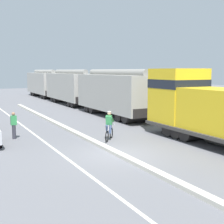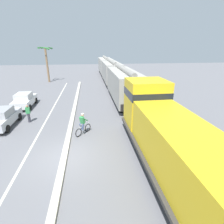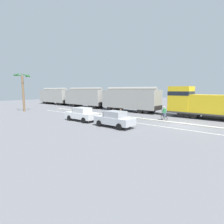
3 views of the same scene
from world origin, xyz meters
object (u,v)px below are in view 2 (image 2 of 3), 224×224
Objects in this scene: locomotive at (164,132)px; parked_car_silver at (2,118)px; hopper_car_trailing at (105,65)px; pedestrian_by_cars at (28,113)px; hopper_car_lead at (124,85)px; cyclist at (83,125)px; parked_car_white at (25,100)px; palm_tree_near at (46,57)px; hopper_car_middle at (111,72)px.

locomotive is 13.19m from parked_car_silver.
hopper_car_trailing is 6.54× the size of pedestrian_by_cars.
hopper_car_lead is 6.18× the size of cyclist.
cyclist is at bearing 141.14° from locomotive.
hopper_car_lead is at bearing 90.00° from locomotive.
parked_car_white is 0.64× the size of palm_tree_near.
parked_car_white is (-11.47, -12.35, -1.26)m from hopper_car_middle.
locomotive is at bearing -90.00° from hopper_car_middle.
cyclist is (-4.81, -19.88, -1.26)m from hopper_car_middle.
parked_car_white is (0.14, 5.20, 0.00)m from parked_car_silver.
palm_tree_near is (-11.78, 14.10, 2.50)m from hopper_car_lead.
parked_car_silver is at bearing 161.13° from cyclist.
locomotive reaches higher than parked_car_white.
hopper_car_trailing is 31.87m from cyclist.
hopper_car_middle is 16.90m from parked_car_white.
hopper_car_lead and hopper_car_trailing have the same top height.
pedestrian_by_cars is (-9.70, -28.51, -1.23)m from hopper_car_trailing.
hopper_car_trailing is (0.00, 23.20, 0.00)m from hopper_car_lead.
locomotive is 12.16m from hopper_car_lead.
parked_car_white is at bearing -176.24° from hopper_car_lead.
hopper_car_lead is 9.66m from cyclist.
parked_car_white is at bearing 111.16° from pedestrian_by_cars.
hopper_car_middle reaches higher than pedestrian_by_cars.
hopper_car_lead is at bearing -50.12° from palm_tree_near.
hopper_car_lead is 13.10m from parked_car_silver.
hopper_car_lead is at bearing 59.85° from cyclist.
parked_car_white is at bearing -115.58° from hopper_car_trailing.
hopper_car_middle is 2.51× the size of parked_car_white.
parked_car_white is 4.89m from pedestrian_by_cars.
locomotive is 6.26m from cyclist.
palm_tree_near is at bearing 107.30° from cyclist.
palm_tree_near is (-11.78, 26.26, 2.78)m from locomotive.
cyclist is at bearing -103.60° from hopper_car_middle.
palm_tree_near is (-11.78, 2.50, 2.50)m from hopper_car_middle.
hopper_car_lead is 2.51× the size of parked_car_white.
parked_car_white is at bearing 135.16° from locomotive.
pedestrian_by_cars is (-9.70, -16.91, -1.23)m from hopper_car_middle.
locomotive is 1.10× the size of hopper_car_trailing.
parked_car_silver is (-11.60, 6.20, -0.98)m from locomotive.
locomotive reaches higher than cyclist.
hopper_car_lead is 1.00× the size of hopper_car_middle.
cyclist is at bearing -72.70° from palm_tree_near.
hopper_car_lead reaches higher than pedestrian_by_cars.
hopper_car_middle is 2.51× the size of parked_car_silver.
parked_car_silver is at bearing -123.46° from hopper_car_middle.
palm_tree_near is (-11.78, -9.10, 2.50)m from hopper_car_trailing.
pedestrian_by_cars is at bearing 144.80° from locomotive.
parked_car_silver is 5.21m from parked_car_white.
cyclist reaches higher than parked_car_silver.
hopper_car_middle reaches higher than parked_car_silver.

